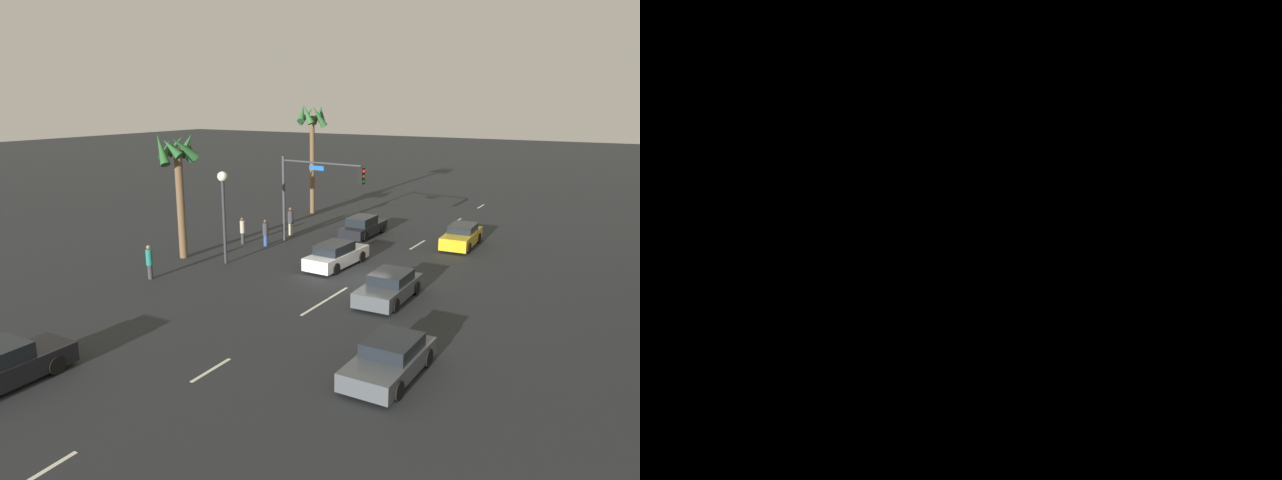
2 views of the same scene
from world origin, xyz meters
TOP-DOWN VIEW (x-y plane):
  - ground_plane at (0.00, 0.00)m, footprint 220.00×220.00m
  - lane_stripe_0 at (-18.00, 0.00)m, footprint 1.95×0.14m
  - lane_stripe_1 at (-11.64, 0.00)m, footprint 2.00×0.14m
  - lane_stripe_2 at (-4.59, 0.00)m, footprint 2.40×0.14m
  - lane_stripe_3 at (-2.42, 0.00)m, footprint 1.81×0.14m
  - lane_stripe_4 at (8.31, 0.00)m, footprint 2.59×0.14m
  - lane_stripe_5 at (16.70, 0.00)m, footprint 2.23×0.14m
  - lane_stripe_6 at (23.73, 0.00)m, footprint 1.97×0.14m
  - car_1 at (-2.00, -2.45)m, footprint 4.42×2.02m
  - car_2 at (8.73, 4.11)m, footprint 4.50×1.84m
  - car_3 at (9.44, -2.49)m, footprint 4.67×1.97m
  - car_4 at (-8.86, -5.46)m, footprint 4.30×1.96m
  - car_5 at (1.49, 2.24)m, footprint 4.63×1.94m
  - traffic_signal at (4.85, 5.84)m, footprint 0.83×6.22m
  - streetlamp at (-1.16, 7.95)m, footprint 0.56×0.56m
  - pedestrian_0 at (6.47, 8.52)m, footprint 0.40×0.40m
  - pedestrian_1 at (-5.38, 9.49)m, footprint 0.44×0.44m
  - pedestrian_2 at (3.22, 8.30)m, footprint 0.48×0.48m
  - pedestrian_3 at (2.85, 9.85)m, footprint 0.37×0.37m
  - palm_tree_0 at (-1.52, 10.87)m, footprint 2.60×2.54m
  - palm_tree_1 at (13.80, 11.19)m, footprint 2.45×2.80m

SIDE VIEW (x-z plane):
  - ground_plane at x=0.00m, z-range 0.00..0.00m
  - lane_stripe_0 at x=-18.00m, z-range 0.00..0.01m
  - lane_stripe_1 at x=-11.64m, z-range 0.00..0.01m
  - lane_stripe_2 at x=-4.59m, z-range 0.00..0.01m
  - lane_stripe_3 at x=-2.42m, z-range 0.00..0.01m
  - lane_stripe_4 at x=8.31m, z-range 0.00..0.01m
  - lane_stripe_5 at x=16.70m, z-range 0.00..0.01m
  - lane_stripe_6 at x=23.73m, z-range 0.00..0.01m
  - car_4 at x=-8.86m, z-range -0.04..1.23m
  - car_1 at x=-2.00m, z-range -0.04..1.25m
  - car_2 at x=8.73m, z-range -0.06..1.33m
  - car_5 at x=1.49m, z-range -0.05..1.33m
  - car_3 at x=9.44m, z-range -0.04..1.32m
  - pedestrian_2 at x=3.22m, z-range 0.04..1.74m
  - pedestrian_3 at x=2.85m, z-range 0.06..1.81m
  - pedestrian_1 at x=-5.38m, z-range 0.06..1.87m
  - pedestrian_0 at x=6.47m, z-range 0.05..1.98m
  - streetlamp at x=-1.16m, z-range 1.13..6.36m
  - traffic_signal at x=4.85m, z-range 1.08..6.61m
  - palm_tree_0 at x=-1.52m, z-range 1.82..9.14m
  - palm_tree_1 at x=13.80m, z-range 2.36..11.23m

